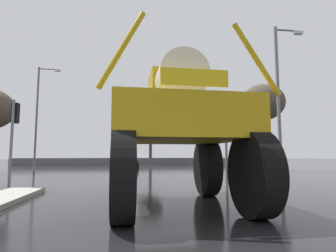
% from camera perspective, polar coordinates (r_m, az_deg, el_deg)
% --- Properties ---
extents(ground_plane, '(120.00, 120.00, 0.00)m').
position_cam_1_polar(ground_plane, '(19.94, -7.54, -9.89)').
color(ground_plane, black).
extents(oversize_sprayer, '(4.10, 5.44, 4.45)m').
position_cam_1_polar(oversize_sprayer, '(7.58, 1.65, -0.92)').
color(oversize_sprayer, black).
rests_on(oversize_sprayer, ground).
extents(sedan_ahead, '(2.23, 4.26, 1.52)m').
position_cam_1_polar(sedan_ahead, '(25.09, -8.51, -7.42)').
color(sedan_ahead, black).
rests_on(sedan_ahead, ground).
extents(traffic_signal_near_left, '(0.24, 0.54, 3.62)m').
position_cam_1_polar(traffic_signal_near_left, '(12.84, -29.53, 0.38)').
color(traffic_signal_near_left, slate).
rests_on(traffic_signal_near_left, ground).
extents(traffic_signal_near_right, '(0.24, 0.54, 4.04)m').
position_cam_1_polar(traffic_signal_near_right, '(12.75, 11.73, 1.17)').
color(traffic_signal_near_right, slate).
rests_on(traffic_signal_near_right, ground).
extents(traffic_signal_far_left, '(0.24, 0.55, 3.31)m').
position_cam_1_polar(traffic_signal_far_left, '(31.97, -11.03, -4.00)').
color(traffic_signal_far_left, slate).
rests_on(traffic_signal_far_left, ground).
extents(streetlight_near_right, '(1.70, 0.24, 8.44)m').
position_cam_1_polar(streetlight_near_right, '(16.04, 22.41, 6.22)').
color(streetlight_near_right, slate).
rests_on(streetlight_near_right, ground).
extents(streetlight_far_left, '(2.00, 0.24, 9.38)m').
position_cam_1_polar(streetlight_far_left, '(27.32, -25.51, 2.58)').
color(streetlight_far_left, slate).
rests_on(streetlight_far_left, ground).
extents(bare_tree_right, '(3.69, 3.69, 7.43)m').
position_cam_1_polar(bare_tree_right, '(25.03, 19.25, 4.62)').
color(bare_tree_right, '#473828').
rests_on(bare_tree_right, ground).
extents(bare_tree_far_center, '(3.43, 3.43, 7.25)m').
position_cam_1_polar(bare_tree_far_center, '(36.71, -3.65, 0.86)').
color(bare_tree_far_center, '#473828').
rests_on(bare_tree_far_center, ground).
extents(roadside_barrier, '(29.72, 0.24, 0.90)m').
position_cam_1_polar(roadside_barrier, '(36.21, -7.87, -7.36)').
color(roadside_barrier, '#59595B').
rests_on(roadside_barrier, ground).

